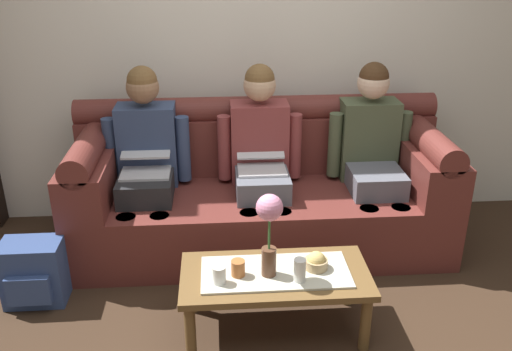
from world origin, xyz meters
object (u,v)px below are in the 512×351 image
coffee_table (275,280)px  person_left (146,156)px  person_right (372,149)px  cup_near_left (238,268)px  person_middle (261,152)px  cup_far_center (219,275)px  backpack_left (34,273)px  snack_bowl (316,262)px  couch (260,192)px  cup_near_right (300,270)px  flower_vase (269,223)px

coffee_table → person_left: bearing=128.0°
person_right → cup_near_left: bearing=-133.9°
person_middle → coffee_table: (0.00, -0.95, -0.35)m
cup_far_center → backpack_left: 1.17m
person_middle → backpack_left: (-1.35, -0.60, -0.47)m
snack_bowl → cup_far_center: (-0.51, -0.09, 0.01)m
person_left → person_right: 1.48m
cup_near_left → backpack_left: bearing=162.0°
person_right → backpack_left: bearing=-164.1°
couch → person_right: (0.74, -0.00, 0.29)m
cup_far_center → person_left: bearing=113.6°
snack_bowl → coffee_table: bearing=-176.1°
snack_bowl → cup_near_right: size_ratio=0.99×
person_middle → cup_near_right: 1.07m
couch → cup_near_right: (0.11, -1.05, 0.06)m
cup_near_right → backpack_left: bearing=163.0°
couch → person_middle: size_ratio=2.01×
person_left → cup_near_left: size_ratio=14.35×
snack_bowl → couch: bearing=102.8°
person_left → snack_bowl: person_left is taller
cup_near_right → person_left: bearing=129.3°
coffee_table → cup_near_right: (0.11, -0.09, 0.12)m
coffee_table → cup_far_center: size_ratio=10.69×
couch → person_right: 0.80m
coffee_table → cup_near_left: cup_near_left is taller
snack_bowl → cup_near_left: (-0.41, -0.04, 0.01)m
cup_near_right → backpack_left: size_ratio=0.32×
person_left → cup_near_left: bearing=-60.6°
couch → cup_near_left: (-0.19, -0.98, 0.04)m
person_middle → person_left: bearing=-180.0°
person_middle → flower_vase: bearing=-92.2°
snack_bowl → cup_far_center: 0.51m
person_left → cup_near_right: 1.37m
flower_vase → backpack_left: size_ratio=1.19×
person_middle → cup_far_center: size_ratio=13.26×
person_right → snack_bowl: person_right is taller
person_left → person_right: size_ratio=1.00×
coffee_table → flower_vase: flower_vase is taller
coffee_table → backpack_left: 1.40m
flower_vase → person_right: bearing=51.4°
person_left → person_right: bearing=0.0°
couch → backpack_left: bearing=-156.1°
couch → person_middle: (0.00, -0.00, 0.29)m
couch → backpack_left: couch is taller
person_left → cup_near_left: person_left is taller
couch → flower_vase: 1.03m
person_middle → cup_near_left: person_middle is taller
cup_far_center → person_middle: bearing=74.2°
couch → person_left: size_ratio=2.01×
person_middle → coffee_table: bearing=-90.0°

